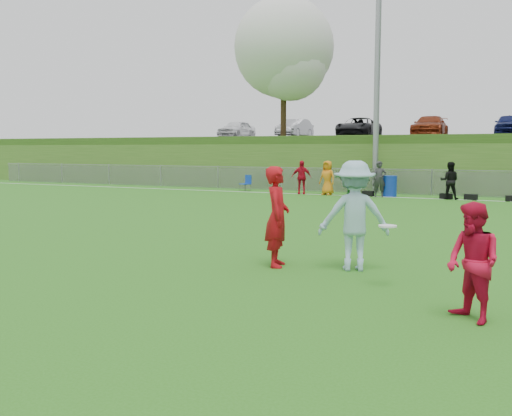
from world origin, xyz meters
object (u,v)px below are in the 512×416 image
Objects in this scene: frisbee at (388,226)px; recycling_bin at (390,186)px; player_red_left at (277,217)px; player_red_center at (473,262)px; player_blue at (354,216)px.

recycling_bin is at bearing 102.24° from frisbee.
frisbee is 18.45m from recycling_bin.
frisbee is at bearing -127.53° from player_red_left.
player_red_left is at bearing -165.52° from player_red_center.
player_blue is 2.07× the size of recycling_bin.
recycling_bin is at bearing -12.68° from player_red_left.
player_red_center is at bearing -74.60° from recycling_bin.
frisbee reaches higher than recycling_bin.
frisbee is at bearing -178.75° from player_red_center.
player_blue is at bearing -95.86° from player_red_left.
frisbee is (2.31, -0.82, 0.05)m from player_red_left.
player_red_center reaches higher than frisbee.
recycling_bin is (-5.33, 19.37, -0.30)m from player_red_center.
recycling_bin is (-3.03, 16.89, -0.53)m from player_blue.
player_red_center is 0.77× the size of player_blue.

